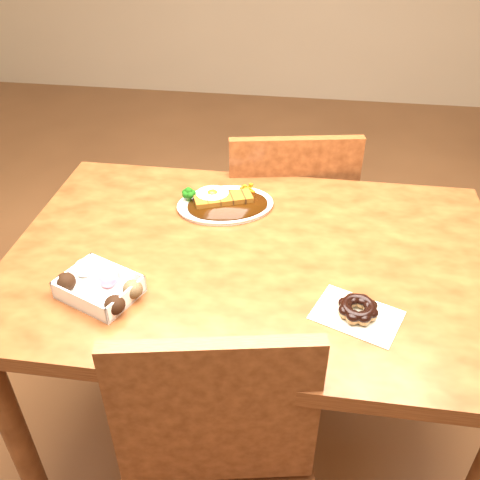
# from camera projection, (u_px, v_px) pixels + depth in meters

# --- Properties ---
(ground) EXTENTS (6.00, 6.00, 0.00)m
(ground) POSITION_uv_depth(u_px,v_px,m) (250.00, 435.00, 1.75)
(ground) COLOR brown
(ground) RESTS_ON ground
(table) EXTENTS (1.20, 0.80, 0.75)m
(table) POSITION_uv_depth(u_px,v_px,m) (253.00, 285.00, 1.36)
(table) COLOR #4B220F
(table) RESTS_ON ground
(chair_far) EXTENTS (0.49, 0.49, 0.87)m
(chair_far) POSITION_uv_depth(u_px,v_px,m) (286.00, 225.00, 1.89)
(chair_far) COLOR #4B220F
(chair_far) RESTS_ON ground
(katsu_curry_plate) EXTENTS (0.30, 0.25, 0.05)m
(katsu_curry_plate) POSITION_uv_depth(u_px,v_px,m) (224.00, 202.00, 1.47)
(katsu_curry_plate) COLOR white
(katsu_curry_plate) RESTS_ON table
(donut_box) EXTENTS (0.20, 0.18, 0.05)m
(donut_box) POSITION_uv_depth(u_px,v_px,m) (99.00, 286.00, 1.17)
(donut_box) COLOR white
(donut_box) RESTS_ON table
(pon_de_ring) EXTENTS (0.21, 0.18, 0.03)m
(pon_de_ring) POSITION_uv_depth(u_px,v_px,m) (358.00, 309.00, 1.12)
(pon_de_ring) COLOR silver
(pon_de_ring) RESTS_ON table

